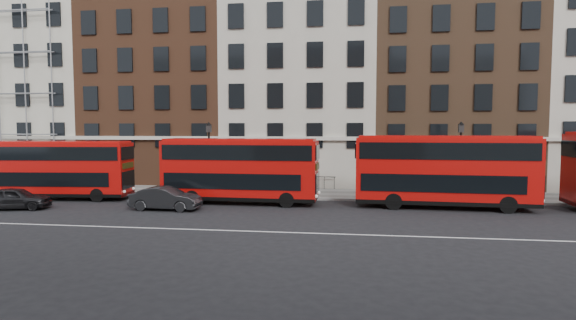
# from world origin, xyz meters

# --- Properties ---
(ground) EXTENTS (120.00, 120.00, 0.00)m
(ground) POSITION_xyz_m (0.00, 0.00, 0.00)
(ground) COLOR black
(ground) RESTS_ON ground
(pavement) EXTENTS (80.00, 5.00, 0.15)m
(pavement) POSITION_xyz_m (0.00, 10.50, 0.07)
(pavement) COLOR slate
(pavement) RESTS_ON ground
(kerb) EXTENTS (80.00, 0.30, 0.16)m
(kerb) POSITION_xyz_m (0.00, 8.00, 0.08)
(kerb) COLOR gray
(kerb) RESTS_ON ground
(road_centre_line) EXTENTS (70.00, 0.12, 0.01)m
(road_centre_line) POSITION_xyz_m (0.00, -2.00, 0.01)
(road_centre_line) COLOR white
(road_centre_line) RESTS_ON ground
(building_terrace) EXTENTS (64.00, 11.95, 22.00)m
(building_terrace) POSITION_xyz_m (-0.31, 17.88, 10.24)
(building_terrace) COLOR beige
(building_terrace) RESTS_ON ground
(bus_a) EXTENTS (9.97, 3.22, 4.12)m
(bus_a) POSITION_xyz_m (-15.85, 5.89, 2.21)
(bus_a) COLOR #B20B09
(bus_a) RESTS_ON ground
(bus_b) EXTENTS (10.35, 2.71, 4.32)m
(bus_b) POSITION_xyz_m (-2.84, 5.90, 2.32)
(bus_b) COLOR #B20B09
(bus_b) RESTS_ON ground
(bus_c) EXTENTS (10.95, 3.15, 4.55)m
(bus_c) POSITION_xyz_m (10.18, 5.90, 2.44)
(bus_c) COLOR #B20B09
(bus_c) RESTS_ON ground
(car_rear) EXTENTS (4.30, 2.53, 1.37)m
(car_rear) POSITION_xyz_m (-16.04, 1.86, 0.69)
(car_rear) COLOR black
(car_rear) RESTS_ON ground
(car_front) EXTENTS (4.36, 1.63, 1.42)m
(car_front) POSITION_xyz_m (-6.78, 2.96, 0.71)
(car_front) COLOR black
(car_front) RESTS_ON ground
(lamp_post_left) EXTENTS (0.44, 0.44, 5.33)m
(lamp_post_left) POSITION_xyz_m (-5.85, 8.76, 3.08)
(lamp_post_left) COLOR black
(lamp_post_left) RESTS_ON pavement
(lamp_post_right) EXTENTS (0.44, 0.44, 5.33)m
(lamp_post_right) POSITION_xyz_m (11.88, 8.80, 3.08)
(lamp_post_right) COLOR black
(lamp_post_right) RESTS_ON pavement
(iron_railings) EXTENTS (6.60, 0.06, 1.00)m
(iron_railings) POSITION_xyz_m (0.00, 12.70, 0.65)
(iron_railings) COLOR black
(iron_railings) RESTS_ON pavement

